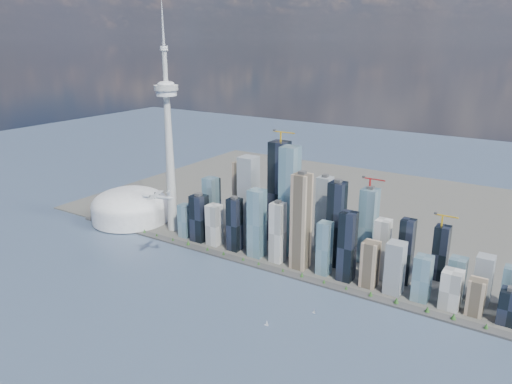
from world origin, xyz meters
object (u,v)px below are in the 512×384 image
Objects in this scene: dome_stadium at (130,207)px; sailboat_east at (314,312)px; sailboat_west at (267,324)px; needle_tower at (169,138)px; airplane at (157,196)px.

sailboat_east is at bearing -14.11° from dome_stadium.
sailboat_west reaches higher than sailboat_east.
needle_tower is 252.50m from airplane.
needle_tower is 241.40m from dome_stadium.
airplane reaches higher than dome_stadium.
dome_stadium is 19.26× the size of sailboat_west.
needle_tower is at bearing 147.06° from sailboat_west.
sailboat_west is (568.17, -234.26, -36.11)m from dome_stadium.
sailboat_west is (284.62, -48.25, -163.75)m from airplane.
dome_stadium is at bearing -175.91° from needle_tower.
airplane is 373.36m from sailboat_east.
sailboat_west is at bearing -22.41° from dome_stadium.
needle_tower reaches higher than sailboat_west.
dome_stadium is at bearing 127.46° from airplane.
airplane is at bearing 167.15° from sailboat_west.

